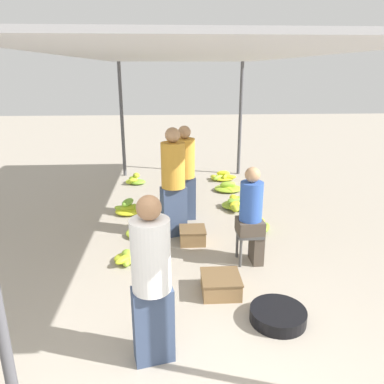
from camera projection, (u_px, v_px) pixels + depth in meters
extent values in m
cylinder|color=#4C4C51|center=(122.00, 121.00, 8.88)|extent=(0.08, 0.08, 2.68)
cylinder|color=#4C4C51|center=(240.00, 120.00, 9.04)|extent=(0.08, 0.08, 2.68)
cube|color=#B2B2B7|center=(189.00, 55.00, 5.26)|extent=(3.24, 7.31, 0.04)
cube|color=#384766|center=(153.00, 325.00, 3.31)|extent=(0.39, 0.27, 0.73)
cylinder|color=white|center=(151.00, 255.00, 3.10)|extent=(0.40, 0.40, 0.64)
sphere|color=#9E704C|center=(149.00, 208.00, 2.96)|extent=(0.21, 0.21, 0.21)
cube|color=#4C4C4C|center=(250.00, 234.00, 5.02)|extent=(0.34, 0.34, 0.04)
cylinder|color=#4C4C4C|center=(241.00, 253.00, 4.95)|extent=(0.04, 0.04, 0.40)
cylinder|color=#4C4C4C|center=(261.00, 253.00, 4.97)|extent=(0.04, 0.04, 0.40)
cylinder|color=#4C4C4C|center=(237.00, 244.00, 5.21)|extent=(0.04, 0.04, 0.40)
cylinder|color=#4C4C4C|center=(256.00, 244.00, 5.22)|extent=(0.04, 0.04, 0.40)
cube|color=#4C4238|center=(256.00, 247.00, 5.08)|extent=(0.16, 0.31, 0.44)
cube|color=#4C4238|center=(250.00, 226.00, 4.98)|extent=(0.36, 0.36, 0.18)
cylinder|color=#3359B2|center=(251.00, 201.00, 4.87)|extent=(0.32, 0.32, 0.52)
sphere|color=tan|center=(253.00, 175.00, 4.76)|extent=(0.20, 0.20, 0.20)
cylinder|color=black|center=(278.00, 315.00, 3.91)|extent=(0.59, 0.59, 0.14)
ellipsoid|color=#C3D229|center=(124.00, 259.00, 5.02)|extent=(0.30, 0.31, 0.10)
ellipsoid|color=yellow|center=(128.00, 256.00, 5.13)|extent=(0.17, 0.22, 0.14)
ellipsoid|color=#86BA34|center=(132.00, 260.00, 5.09)|extent=(0.30, 0.21, 0.11)
ellipsoid|color=#8DBD33|center=(136.00, 254.00, 5.25)|extent=(0.15, 0.28, 0.10)
ellipsoid|color=#96C031|center=(127.00, 261.00, 5.05)|extent=(0.14, 0.29, 0.11)
ellipsoid|color=#98C131|center=(127.00, 254.00, 5.13)|extent=(0.21, 0.26, 0.12)
ellipsoid|color=#C7D429|center=(128.00, 258.00, 5.13)|extent=(0.37, 0.32, 0.10)
ellipsoid|color=#78B437|center=(147.00, 229.00, 5.90)|extent=(0.21, 0.28, 0.12)
ellipsoid|color=#82B835|center=(141.00, 230.00, 5.98)|extent=(0.19, 0.24, 0.15)
ellipsoid|color=#BACF2B|center=(147.00, 231.00, 5.78)|extent=(0.18, 0.33, 0.12)
ellipsoid|color=#CAD528|center=(146.00, 229.00, 5.81)|extent=(0.28, 0.21, 0.14)
ellipsoid|color=#AAC82E|center=(142.00, 233.00, 5.93)|extent=(0.52, 0.46, 0.10)
ellipsoid|color=#95C031|center=(130.00, 210.00, 6.83)|extent=(0.29, 0.23, 0.12)
ellipsoid|color=#BED02A|center=(128.00, 208.00, 6.80)|extent=(0.33, 0.25, 0.13)
ellipsoid|color=#77B437|center=(128.00, 202.00, 6.76)|extent=(0.27, 0.35, 0.13)
ellipsoid|color=#A6C72E|center=(135.00, 208.00, 6.87)|extent=(0.26, 0.27, 0.14)
ellipsoid|color=#99C131|center=(121.00, 208.00, 6.83)|extent=(0.28, 0.21, 0.09)
ellipsoid|color=#A2C52F|center=(126.00, 206.00, 6.88)|extent=(0.27, 0.28, 0.10)
ellipsoid|color=yellow|center=(128.00, 211.00, 6.83)|extent=(0.48, 0.42, 0.10)
ellipsoid|color=#B6CD2B|center=(133.00, 180.00, 8.50)|extent=(0.26, 0.22, 0.10)
ellipsoid|color=#9FC430|center=(133.00, 179.00, 8.58)|extent=(0.23, 0.19, 0.15)
ellipsoid|color=#B8CE2B|center=(136.00, 175.00, 8.60)|extent=(0.19, 0.24, 0.11)
ellipsoid|color=#B0CB2D|center=(132.00, 181.00, 8.55)|extent=(0.32, 0.25, 0.12)
ellipsoid|color=#82B835|center=(138.00, 182.00, 8.59)|extent=(0.36, 0.32, 0.10)
ellipsoid|color=#A4C62F|center=(237.00, 202.00, 7.11)|extent=(0.22, 0.21, 0.14)
ellipsoid|color=#B4CC2C|center=(239.00, 199.00, 7.32)|extent=(0.27, 0.27, 0.10)
ellipsoid|color=yellow|center=(233.00, 198.00, 7.10)|extent=(0.16, 0.25, 0.10)
ellipsoid|color=yellow|center=(235.00, 204.00, 6.98)|extent=(0.29, 0.30, 0.12)
ellipsoid|color=#7AB536|center=(236.00, 201.00, 7.04)|extent=(0.35, 0.24, 0.12)
ellipsoid|color=#B4CC2C|center=(235.00, 208.00, 6.90)|extent=(0.18, 0.32, 0.13)
ellipsoid|color=#81B835|center=(235.00, 200.00, 7.02)|extent=(0.27, 0.11, 0.10)
ellipsoid|color=#9CC330|center=(237.00, 205.00, 7.13)|extent=(0.60, 0.52, 0.10)
ellipsoid|color=yellow|center=(261.00, 221.00, 6.19)|extent=(0.14, 0.29, 0.11)
ellipsoid|color=#8ABC33|center=(257.00, 221.00, 6.07)|extent=(0.24, 0.24, 0.14)
ellipsoid|color=#C5D329|center=(247.00, 227.00, 6.10)|extent=(0.18, 0.23, 0.15)
ellipsoid|color=#8ABC33|center=(266.00, 227.00, 6.07)|extent=(0.23, 0.36, 0.10)
ellipsoid|color=#88BB34|center=(248.00, 226.00, 6.11)|extent=(0.24, 0.27, 0.11)
ellipsoid|color=#BCCF2A|center=(257.00, 227.00, 6.14)|extent=(0.41, 0.36, 0.10)
ellipsoid|color=#8EBD33|center=(219.00, 178.00, 8.78)|extent=(0.31, 0.26, 0.13)
ellipsoid|color=yellow|center=(223.00, 173.00, 8.93)|extent=(0.32, 0.13, 0.12)
ellipsoid|color=#C9D528|center=(214.00, 178.00, 8.89)|extent=(0.22, 0.35, 0.12)
ellipsoid|color=yellow|center=(226.00, 176.00, 8.82)|extent=(0.26, 0.31, 0.14)
ellipsoid|color=yellow|center=(229.00, 177.00, 8.79)|extent=(0.34, 0.13, 0.10)
ellipsoid|color=yellow|center=(223.00, 178.00, 8.91)|extent=(0.52, 0.46, 0.10)
ellipsoid|color=#AAC82E|center=(229.00, 190.00, 7.98)|extent=(0.26, 0.31, 0.10)
ellipsoid|color=#C2D229|center=(231.00, 184.00, 8.13)|extent=(0.27, 0.24, 0.10)
ellipsoid|color=#8FBD33|center=(228.00, 185.00, 8.06)|extent=(0.34, 0.13, 0.14)
ellipsoid|color=#C9D528|center=(228.00, 185.00, 8.32)|extent=(0.27, 0.26, 0.11)
ellipsoid|color=#C0D12A|center=(227.00, 188.00, 8.07)|extent=(0.24, 0.20, 0.13)
ellipsoid|color=#9EC330|center=(228.00, 188.00, 8.12)|extent=(0.60, 0.53, 0.10)
cube|color=olive|center=(193.00, 236.00, 5.68)|extent=(0.38, 0.38, 0.21)
cube|color=brown|center=(193.00, 229.00, 5.65)|extent=(0.40, 0.40, 0.02)
cube|color=olive|center=(221.00, 285.00, 4.40)|extent=(0.44, 0.44, 0.20)
cube|color=brown|center=(221.00, 277.00, 4.36)|extent=(0.46, 0.46, 0.02)
cube|color=#384766|center=(174.00, 211.00, 5.86)|extent=(0.43, 0.32, 0.79)
cylinder|color=gold|center=(173.00, 165.00, 5.63)|extent=(0.46, 0.46, 0.69)
sphere|color=tan|center=(172.00, 135.00, 5.48)|extent=(0.22, 0.22, 0.22)
cube|color=#384766|center=(185.00, 198.00, 6.51)|extent=(0.38, 0.23, 0.76)
cylinder|color=gold|center=(184.00, 158.00, 6.29)|extent=(0.38, 0.38, 0.66)
sphere|color=tan|center=(184.00, 132.00, 6.15)|extent=(0.22, 0.22, 0.22)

